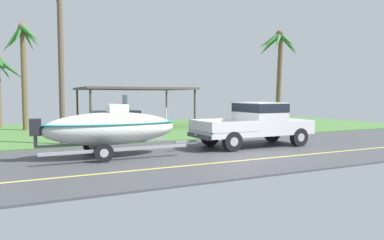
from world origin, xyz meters
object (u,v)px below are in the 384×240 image
object	(u,v)px
utility_pole	(61,61)
parked_sedan_near	(118,123)
palm_tree_near_right	(279,53)
carport_awning	(134,89)
boat_on_trailer	(110,128)
palm_tree_mid	(23,49)
pickup_truck_towing	(259,122)

from	to	relation	value
utility_pole	parked_sedan_near	bearing A→B (deg)	45.06
palm_tree_near_right	carport_awning	bearing A→B (deg)	148.00
boat_on_trailer	utility_pole	distance (m)	4.92
carport_awning	boat_on_trailer	bearing A→B (deg)	-110.89
boat_on_trailer	palm_tree_near_right	size ratio (longest dim) A/B	0.94
boat_on_trailer	palm_tree_mid	world-z (taller)	palm_tree_mid
pickup_truck_towing	carport_awning	size ratio (longest dim) A/B	0.73
palm_tree_mid	carport_awning	bearing A→B (deg)	-2.34
parked_sedan_near	utility_pole	bearing A→B (deg)	-134.94
parked_sedan_near	utility_pole	distance (m)	5.65
boat_on_trailer	palm_tree_mid	distance (m)	12.73
carport_awning	utility_pole	xyz separation A→B (m)	(-5.61, -7.58, 1.08)
palm_tree_near_right	pickup_truck_towing	bearing A→B (deg)	-134.49
palm_tree_near_right	utility_pole	world-z (taller)	utility_pole
carport_awning	utility_pole	distance (m)	9.49
parked_sedan_near	carport_awning	distance (m)	5.16
palm_tree_near_right	boat_on_trailer	bearing A→B (deg)	-153.77
boat_on_trailer	palm_tree_mid	xyz separation A→B (m)	(-2.57, 11.80, 4.04)
pickup_truck_towing	palm_tree_near_right	bearing A→B (deg)	45.51
carport_awning	pickup_truck_towing	bearing A→B (deg)	-79.25
pickup_truck_towing	palm_tree_near_right	size ratio (longest dim) A/B	0.83
pickup_truck_towing	parked_sedan_near	size ratio (longest dim) A/B	1.20
pickup_truck_towing	palm_tree_near_right	world-z (taller)	palm_tree_near_right
pickup_truck_towing	palm_tree_mid	size ratio (longest dim) A/B	0.82
pickup_truck_towing	utility_pole	world-z (taller)	utility_pole
boat_on_trailer	utility_pole	world-z (taller)	utility_pole
pickup_truck_towing	palm_tree_near_right	distance (m)	9.67
pickup_truck_towing	utility_pole	bearing A→B (deg)	153.22
palm_tree_mid	palm_tree_near_right	bearing A→B (deg)	-19.77
parked_sedan_near	palm_tree_near_right	distance (m)	11.52
boat_on_trailer	palm_tree_mid	bearing A→B (deg)	102.31
pickup_truck_towing	parked_sedan_near	distance (m)	8.55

